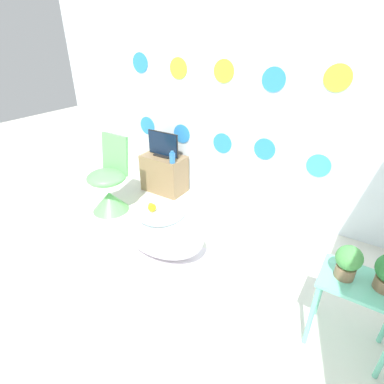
{
  "coord_description": "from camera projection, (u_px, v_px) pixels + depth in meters",
  "views": [
    {
      "loc": [
        1.57,
        -0.81,
        1.9
      ],
      "look_at": [
        0.36,
        1.05,
        0.7
      ],
      "focal_mm": 28.0,
      "sensor_mm": 36.0,
      "label": 1
    }
  ],
  "objects": [
    {
      "name": "potted_plant_left",
      "position": [
        348.0,
        261.0,
        1.8
      ],
      "size": [
        0.15,
        0.15,
        0.23
      ],
      "color": "#8C6B4C",
      "rests_on": "side_table"
    },
    {
      "name": "vase",
      "position": [
        172.0,
        158.0,
        3.6
      ],
      "size": [
        0.07,
        0.07,
        0.15
      ],
      "color": "#2D72B7",
      "rests_on": "tv_cabinet"
    },
    {
      "name": "rug",
      "position": [
        157.0,
        257.0,
        2.86
      ],
      "size": [
        1.23,
        0.72,
        0.01
      ],
      "color": "silver",
      "rests_on": "ground_plane"
    },
    {
      "name": "bathtub",
      "position": [
        162.0,
        230.0,
        2.84
      ],
      "size": [
        0.88,
        0.55,
        0.45
      ],
      "color": "white",
      "rests_on": "ground_plane"
    },
    {
      "name": "side_table",
      "position": [
        358.0,
        296.0,
        1.87
      ],
      "size": [
        0.48,
        0.34,
        0.56
      ],
      "color": "#72D8B7",
      "rests_on": "ground_plane"
    },
    {
      "name": "tv_cabinet",
      "position": [
        164.0,
        173.0,
        3.94
      ],
      "size": [
        0.56,
        0.34,
        0.49
      ],
      "color": "#8E704C",
      "rests_on": "ground_plane"
    },
    {
      "name": "wall_back_dotted",
      "position": [
        223.0,
        94.0,
        3.27
      ],
      "size": [
        5.04,
        0.05,
        2.6
      ],
      "color": "white",
      "rests_on": "ground_plane"
    },
    {
      "name": "rubber_duck",
      "position": [
        151.0,
        207.0,
        2.71
      ],
      "size": [
        0.08,
        0.08,
        0.09
      ],
      "color": "yellow",
      "rests_on": "bathtub"
    },
    {
      "name": "tv",
      "position": [
        163.0,
        145.0,
        3.76
      ],
      "size": [
        0.45,
        0.12,
        0.32
      ],
      "color": "black",
      "rests_on": "tv_cabinet"
    },
    {
      "name": "chair",
      "position": [
        109.0,
        188.0,
        3.49
      ],
      "size": [
        0.45,
        0.45,
        0.89
      ],
      "color": "#66C166",
      "rests_on": "ground_plane"
    },
    {
      "name": "ground_plane",
      "position": [
        76.0,
        317.0,
        2.25
      ],
      "size": [
        12.0,
        12.0,
        0.0
      ],
      "primitive_type": "plane",
      "color": "silver"
    }
  ]
}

